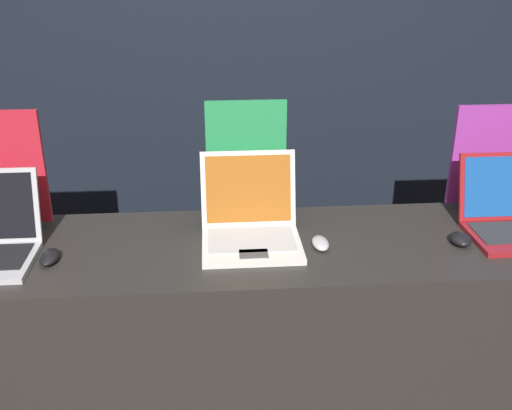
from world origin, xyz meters
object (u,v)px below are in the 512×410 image
(mouse_front, at_px, (50,257))
(mouse_middle, at_px, (320,243))
(promo_stand_middle, at_px, (246,162))
(promo_stand_back, at_px, (491,160))
(mouse_back, at_px, (460,239))
(laptop_middle, at_px, (250,223))

(mouse_front, bearing_deg, mouse_middle, 2.08)
(mouse_middle, relative_size, promo_stand_middle, 0.24)
(promo_stand_back, bearing_deg, mouse_back, -125.34)
(mouse_middle, relative_size, mouse_back, 1.14)
(mouse_middle, xyz_separation_m, mouse_back, (0.50, -0.02, 0.00))
(mouse_front, relative_size, laptop_middle, 0.32)
(mouse_middle, relative_size, promo_stand_back, 0.26)
(mouse_back, bearing_deg, promo_stand_back, 54.66)
(mouse_front, xyz_separation_m, promo_stand_middle, (0.68, 0.34, 0.20))
(laptop_middle, distance_m, promo_stand_middle, 0.27)
(mouse_front, xyz_separation_m, laptop_middle, (0.68, 0.11, 0.05))
(mouse_middle, bearing_deg, promo_stand_back, 22.47)
(laptop_middle, bearing_deg, mouse_front, -170.67)
(mouse_front, height_order, promo_stand_back, promo_stand_back)
(laptop_middle, bearing_deg, promo_stand_middle, 90.00)
(mouse_front, distance_m, mouse_middle, 0.92)
(promo_stand_back, bearing_deg, mouse_front, -168.58)
(promo_stand_middle, bearing_deg, laptop_middle, -90.00)
(mouse_back, distance_m, promo_stand_back, 0.43)
(mouse_front, bearing_deg, promo_stand_middle, 26.24)
(mouse_middle, height_order, mouse_back, mouse_back)
(laptop_middle, height_order, mouse_back, laptop_middle)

